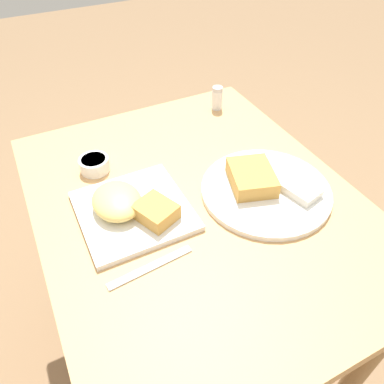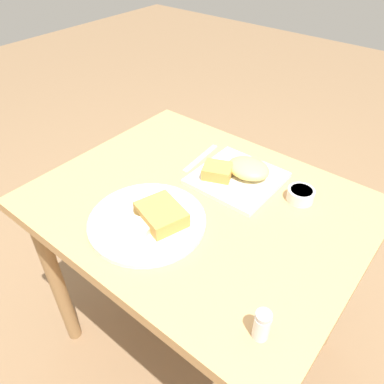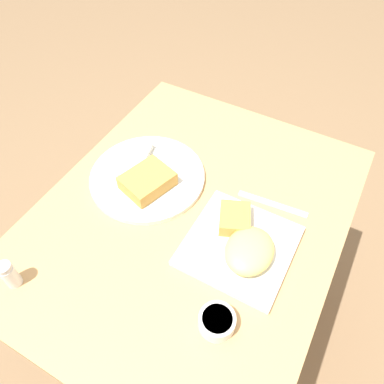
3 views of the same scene
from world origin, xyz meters
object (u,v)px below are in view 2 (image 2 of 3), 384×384
plate_square_near (239,174)px  butter_knife (201,158)px  plate_oval_far (149,220)px  salt_shaker (262,327)px  sauce_ramekin (301,195)px

plate_square_near → butter_knife: size_ratio=1.31×
plate_oval_far → salt_shaker: bearing=167.1°
plate_square_near → plate_oval_far: (0.07, 0.31, -0.01)m
sauce_ramekin → salt_shaker: 0.45m
plate_square_near → sauce_ramekin: size_ratio=3.20×
plate_square_near → plate_oval_far: plate_square_near is taller
salt_shaker → butter_knife: 0.63m
butter_knife → plate_square_near: bearing=79.2°
plate_square_near → salt_shaker: 0.51m
plate_square_near → butter_knife: (0.16, -0.02, -0.02)m
salt_shaker → butter_knife: salt_shaker is taller
plate_oval_far → sauce_ramekin: plate_oval_far is taller
plate_oval_far → butter_knife: plate_oval_far is taller
salt_shaker → sauce_ramekin: bearing=-73.3°
sauce_ramekin → butter_knife: size_ratio=0.41×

